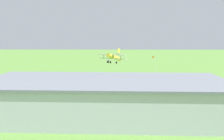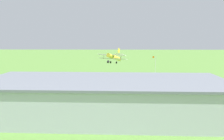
% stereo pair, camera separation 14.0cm
% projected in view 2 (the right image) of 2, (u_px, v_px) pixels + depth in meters
% --- Properties ---
extents(ground_plane, '(400.00, 400.00, 0.00)m').
position_uv_depth(ground_plane, '(95.00, 79.00, 69.97)').
color(ground_plane, '#568438').
extents(hangar, '(39.05, 17.07, 5.81)m').
position_uv_depth(hangar, '(105.00, 97.00, 36.83)').
color(hangar, '#B7BCC6').
rests_on(hangar, ground_plane).
extents(biplane, '(8.52, 7.76, 4.33)m').
position_uv_depth(biplane, '(114.00, 57.00, 65.44)').
color(biplane, yellow).
extents(car_black, '(2.40, 4.37, 1.63)m').
position_uv_depth(car_black, '(4.00, 93.00, 48.43)').
color(car_black, black).
rests_on(car_black, ground_plane).
extents(person_beside_truck, '(0.52, 0.52, 1.54)m').
position_uv_depth(person_beside_truck, '(202.00, 95.00, 47.07)').
color(person_beside_truck, orange).
rests_on(person_beside_truck, ground_plane).
extents(person_by_parked_cars, '(0.41, 0.41, 1.67)m').
position_uv_depth(person_by_parked_cars, '(182.00, 90.00, 51.36)').
color(person_by_parked_cars, '#B23333').
rests_on(person_by_parked_cars, ground_plane).
extents(person_watching_takeoff, '(0.53, 0.53, 1.56)m').
position_uv_depth(person_watching_takeoff, '(39.00, 88.00, 54.40)').
color(person_watching_takeoff, '#72338C').
rests_on(person_watching_takeoff, ground_plane).
extents(person_walking_on_apron, '(0.40, 0.40, 1.76)m').
position_uv_depth(person_walking_on_apron, '(172.00, 89.00, 52.41)').
color(person_walking_on_apron, '#B23333').
rests_on(person_walking_on_apron, ground_plane).
extents(person_crossing_taxiway, '(0.45, 0.45, 1.71)m').
position_uv_depth(person_crossing_taxiway, '(29.00, 91.00, 50.24)').
color(person_crossing_taxiway, '#3F3F47').
rests_on(person_crossing_taxiway, ground_plane).
extents(windsock, '(1.16, 1.38, 6.94)m').
position_uv_depth(windsock, '(154.00, 59.00, 72.03)').
color(windsock, silver).
rests_on(windsock, ground_plane).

